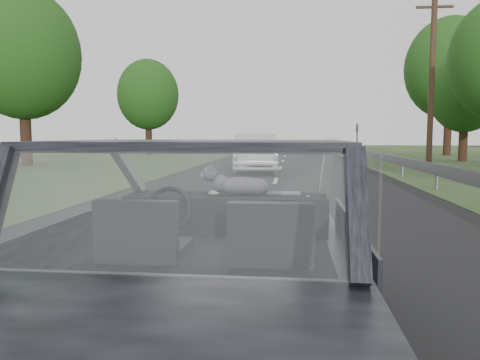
% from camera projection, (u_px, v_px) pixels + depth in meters
% --- Properties ---
extents(ground, '(140.00, 140.00, 0.00)m').
position_uv_depth(ground, '(214.00, 350.00, 3.22)').
color(ground, black).
rests_on(ground, ground).
extents(subject_car, '(1.80, 4.00, 1.45)m').
position_uv_depth(subject_car, '(214.00, 247.00, 3.15)').
color(subject_car, black).
rests_on(subject_car, ground).
extents(dashboard, '(1.58, 0.45, 0.30)m').
position_uv_depth(dashboard, '(227.00, 213.00, 3.76)').
color(dashboard, black).
rests_on(dashboard, subject_car).
extents(driver_seat, '(0.50, 0.72, 0.42)m').
position_uv_depth(driver_seat, '(142.00, 232.00, 2.90)').
color(driver_seat, black).
rests_on(driver_seat, subject_car).
extents(passenger_seat, '(0.50, 0.72, 0.42)m').
position_uv_depth(passenger_seat, '(271.00, 235.00, 2.81)').
color(passenger_seat, black).
rests_on(passenger_seat, subject_car).
extents(steering_wheel, '(0.36, 0.36, 0.04)m').
position_uv_depth(steering_wheel, '(168.00, 210.00, 3.51)').
color(steering_wheel, black).
rests_on(steering_wheel, dashboard).
extents(cat, '(0.58, 0.23, 0.25)m').
position_uv_depth(cat, '(242.00, 185.00, 3.71)').
color(cat, slate).
rests_on(cat, dashboard).
extents(guardrail, '(0.05, 90.00, 0.32)m').
position_uv_depth(guardrail, '(433.00, 169.00, 12.59)').
color(guardrail, gray).
rests_on(guardrail, ground).
extents(other_car, '(2.24, 4.87, 1.56)m').
position_uv_depth(other_car, '(256.00, 153.00, 18.95)').
color(other_car, silver).
rests_on(other_car, ground).
extents(highway_sign, '(0.30, 0.89, 2.23)m').
position_uv_depth(highway_sign, '(357.00, 141.00, 29.86)').
color(highway_sign, '#145024').
rests_on(highway_sign, ground).
extents(utility_pole, '(0.25, 0.25, 7.61)m').
position_uv_depth(utility_pole, '(432.00, 81.00, 19.89)').
color(utility_pole, '#392616').
rests_on(utility_pole, ground).
extents(tree_2, '(4.96, 4.96, 6.08)m').
position_uv_depth(tree_2, '(465.00, 108.00, 26.43)').
color(tree_2, '#255117').
rests_on(tree_2, ground).
extents(tree_3, '(7.96, 7.96, 9.83)m').
position_uv_depth(tree_3, '(449.00, 89.00, 34.35)').
color(tree_3, '#255117').
rests_on(tree_3, ground).
extents(tree_5, '(6.48, 6.48, 8.27)m').
position_uv_depth(tree_5, '(24.00, 80.00, 22.54)').
color(tree_5, '#255117').
rests_on(tree_5, ground).
extents(tree_6, '(6.17, 6.17, 7.06)m').
position_uv_depth(tree_6, '(148.00, 109.00, 35.80)').
color(tree_6, '#255117').
rests_on(tree_6, ground).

